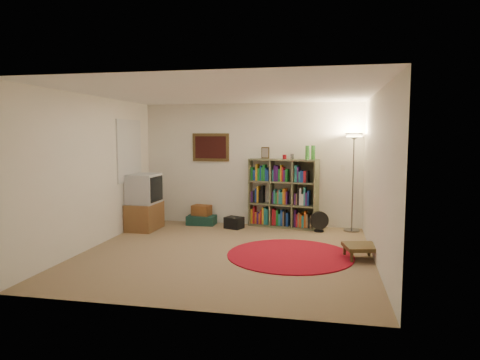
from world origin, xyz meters
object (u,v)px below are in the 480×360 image
object	(u,v)px
side_table	(361,247)
tv_stand	(144,203)
suitcase	(202,220)
bookshelf	(282,194)
floor_lamp	(354,150)
floor_fan	(319,222)

from	to	relation	value
side_table	tv_stand	bearing A→B (deg)	162.38
tv_stand	suitcase	world-z (taller)	tv_stand
bookshelf	floor_lamp	world-z (taller)	floor_lamp
floor_fan	floor_lamp	bearing A→B (deg)	-0.33
suitcase	side_table	bearing A→B (deg)	-33.46
bookshelf	floor_fan	xyz separation A→B (m)	(0.75, -0.35, -0.47)
floor_fan	bookshelf	bearing A→B (deg)	137.00
tv_stand	floor_lamp	bearing A→B (deg)	10.70
bookshelf	side_table	world-z (taller)	bookshelf
bookshelf	suitcase	xyz separation A→B (m)	(-1.66, -0.13, -0.57)
floor_fan	tv_stand	distance (m)	3.43
floor_fan	side_table	size ratio (longest dim) A/B	0.70
bookshelf	suitcase	distance (m)	1.77
floor_lamp	suitcase	distance (m)	3.37
floor_fan	side_table	distance (m)	1.84
floor_lamp	floor_fan	distance (m)	1.52
bookshelf	floor_lamp	size ratio (longest dim) A/B	0.87
bookshelf	tv_stand	distance (m)	2.75
bookshelf	tv_stand	size ratio (longest dim) A/B	1.50
bookshelf	side_table	size ratio (longest dim) A/B	2.90
bookshelf	tv_stand	xyz separation A→B (m)	(-2.63, -0.80, -0.14)
suitcase	tv_stand	bearing A→B (deg)	-146.28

